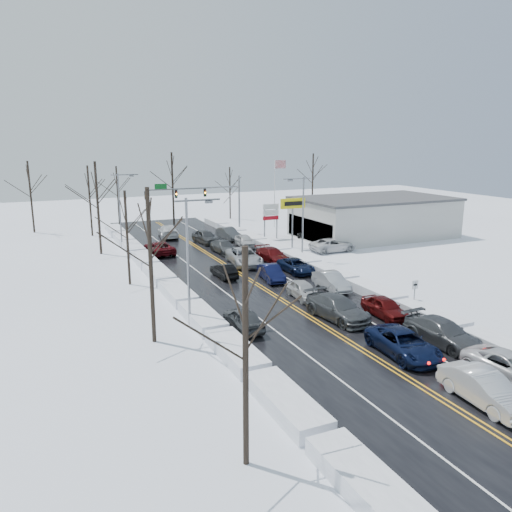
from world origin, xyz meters
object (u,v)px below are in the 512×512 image
traffic_signal_mast (205,195)px  oncoming_car_0 (224,277)px  tires_plus_sign (293,207)px  flagpole (276,188)px  dealership_building (373,217)px

traffic_signal_mast → oncoming_car_0: size_ratio=3.28×
traffic_signal_mast → tires_plus_sign: (7.05, -12.00, -0.49)m
traffic_signal_mast → oncoming_car_0: bearing=-104.0°
flagpole → tires_plus_sign: bearing=-108.4°
tires_plus_sign → oncoming_car_0: bearing=-143.0°
traffic_signal_mast → tires_plus_sign: 13.92m
tires_plus_sign → oncoming_car_0: size_ratio=1.48×
tires_plus_sign → dealership_building: bearing=8.5°
traffic_signal_mast → flagpole: size_ratio=1.33×
traffic_signal_mast → dealership_building: size_ratio=0.65×
oncoming_car_0 → tires_plus_sign: bearing=-144.4°
flagpole → oncoming_car_0: bearing=-126.2°
tires_plus_sign → flagpole: size_ratio=0.60×
traffic_signal_mast → flagpole: flagpole is taller
dealership_building → flagpole: bearing=126.3°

